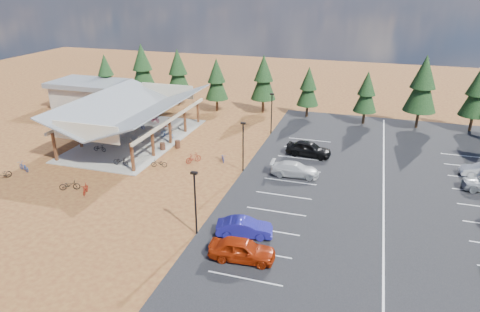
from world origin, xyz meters
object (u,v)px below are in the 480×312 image
bike_6 (167,134)px  bike_0 (100,148)px  bike_3 (155,119)px  bike_15 (193,158)px  outbuilding (90,93)px  bike_5 (138,138)px  bike_14 (223,158)px  car_4 (309,149)px  bike_1 (127,135)px  bike_4 (121,161)px  bike_pavilion (133,109)px  bike_7 (167,125)px  car_1 (245,228)px  lamp_post_2 (272,111)px  bike_11 (85,189)px  bike_16 (159,163)px  car_3 (295,169)px  car_0 (242,250)px  bike_12 (70,185)px  bike_2 (139,125)px  trash_bin_1 (178,144)px  lamp_post_0 (195,199)px  lamp_post_1 (243,143)px  bike_8 (2,175)px  trash_bin_0 (163,147)px  bike_10 (24,167)px

bike_6 → bike_0: bearing=153.3°
bike_3 → bike_15: size_ratio=0.84×
outbuilding → bike_5: outbuilding is taller
bike_14 → car_4: bearing=1.5°
bike_1 → bike_4: (3.46, -7.02, -0.11)m
bike_pavilion → bike_4: (2.57, -7.48, -3.29)m
bike_3 → car_4: (21.52, -5.58, 0.31)m
bike_7 → car_1: bearing=-131.4°
lamp_post_2 → bike_11: bearing=-120.1°
bike_16 → car_3: (13.65, 2.04, 0.29)m
bike_5 → bike_16: 7.95m
bike_3 → car_0: car_0 is taller
bike_7 → bike_12: (-0.83, -18.09, -0.13)m
bike_5 → bike_15: (8.54, -3.48, -0.10)m
bike_2 → car_1: (20.10, -19.84, 0.13)m
bike_11 → car_0: bearing=-40.0°
outbuilding → bike_12: 28.95m
bike_11 → trash_bin_1: bearing=54.5°
bike_6 → car_1: size_ratio=0.45×
bike_15 → bike_5: bearing=14.8°
bike_pavilion → lamp_post_0: size_ratio=3.77×
bike_6 → car_1: 23.36m
outbuilding → bike_6: 19.84m
bike_pavilion → outbuilding: size_ratio=1.76×
lamp_post_1 → bike_5: 14.88m
lamp_post_0 → bike_8: lamp_post_0 is taller
car_4 → bike_15: bearing=121.8°
trash_bin_0 → bike_0: trash_bin_0 is taller
bike_1 → bike_14: (13.12, -2.73, -0.24)m
lamp_post_1 → bike_0: (-16.75, 0.18, -2.48)m
bike_pavilion → bike_12: size_ratio=10.57×
car_0 → car_4: (1.39, 20.05, 0.04)m
bike_11 → car_0: (16.30, -5.23, 0.34)m
bike_2 → bike_11: 18.03m
bike_8 → car_3: size_ratio=0.40×
bike_0 → car_1: car_1 is taller
lamp_post_0 → car_3: size_ratio=1.09×
lamp_post_0 → bike_6: lamp_post_0 is taller
outbuilding → bike_4: outbuilding is taller
bike_5 → bike_11: 13.02m
bike_7 → bike_10: 17.80m
lamp_post_0 → car_0: size_ratio=1.13×
bike_14 → bike_3: bearing=118.6°
outbuilding → car_3: (34.15, -15.56, -1.30)m
trash_bin_0 → bike_2: bearing=136.8°
bike_1 → bike_4: bike_1 is taller
car_1 → bike_14: bearing=13.9°
lamp_post_0 → lamp_post_2: (0.00, 24.00, 0.00)m
bike_pavilion → bike_1: bike_pavilion is taller
car_3 → trash_bin_0: bearing=78.2°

